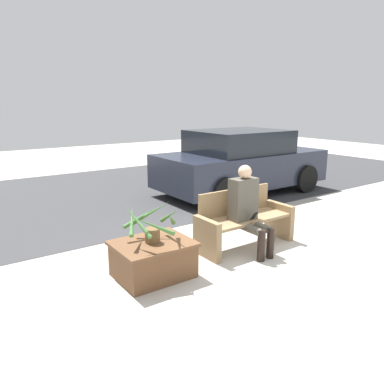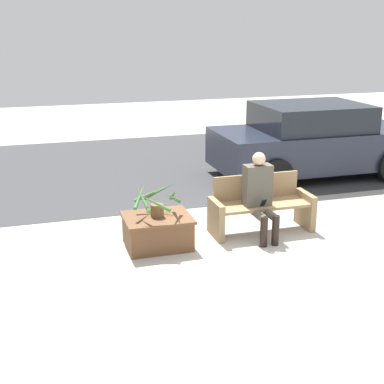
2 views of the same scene
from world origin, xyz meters
name	(u,v)px [view 2 (image 2 of 2)]	position (x,y,z in m)	size (l,w,h in m)	color
ground_plane	(279,257)	(0.00, 0.00, 0.00)	(30.00, 30.00, 0.00)	#ADA89E
road_surface	(176,163)	(0.00, 5.21, 0.00)	(20.00, 6.00, 0.01)	#38383A
bench	(261,206)	(0.14, 0.96, 0.39)	(1.52, 0.54, 0.83)	#8C704C
person_seated	(260,192)	(0.04, 0.78, 0.66)	(0.39, 0.64, 1.23)	#4C473D
planter_box	(158,230)	(-1.46, 0.83, 0.24)	(0.92, 0.74, 0.44)	brown
potted_plant	(156,201)	(-1.46, 0.84, 0.66)	(0.70, 0.69, 0.48)	brown
parked_car	(313,140)	(2.39, 3.52, 0.72)	(4.00, 1.98, 1.46)	#232838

